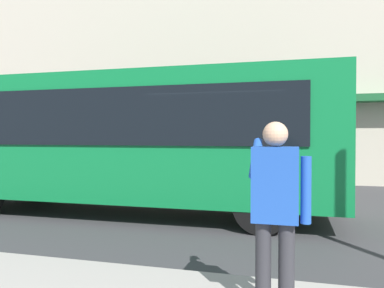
{
  "coord_description": "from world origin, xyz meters",
  "views": [
    {
      "loc": [
        -1.39,
        7.71,
        1.72
      ],
      "look_at": [
        0.77,
        -0.25,
        1.55
      ],
      "focal_mm": 35.23,
      "sensor_mm": 36.0,
      "label": 1
    }
  ],
  "objects": [
    {
      "name": "ground_plane",
      "position": [
        0.0,
        0.0,
        0.0
      ],
      "size": [
        60.0,
        60.0,
        0.0
      ],
      "primitive_type": "plane",
      "color": "#38383A"
    },
    {
      "name": "building_facade_far",
      "position": [
        -0.02,
        -6.8,
        5.99
      ],
      "size": [
        28.0,
        1.55,
        12.0
      ],
      "color": "beige",
      "rests_on": "ground_plane"
    },
    {
      "name": "red_bus",
      "position": [
        2.17,
        -0.04,
        1.68
      ],
      "size": [
        9.05,
        2.54,
        3.08
      ],
      "color": "#0F7238",
      "rests_on": "ground_plane"
    },
    {
      "name": "pedestrian_photographer",
      "position": [
        -1.23,
        4.34,
        1.14
      ],
      "size": [
        0.53,
        0.52,
        1.7
      ],
      "color": "#2D2D33",
      "rests_on": "sidewalk_curb"
    }
  ]
}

